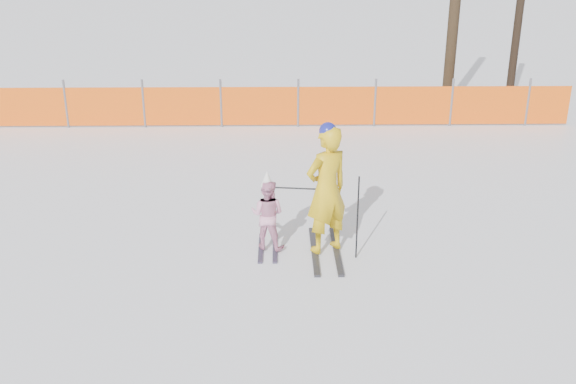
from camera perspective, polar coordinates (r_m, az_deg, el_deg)
The scene contains 5 objects.
ground at distance 9.43m, azimuth 0.05°, elevation -6.78°, with size 120.00×120.00×0.00m, color white.
adult at distance 9.52m, azimuth 3.45°, elevation 0.22°, with size 0.85×1.65×2.05m.
child at distance 9.76m, azimuth -1.84°, elevation -1.97°, with size 0.64×1.02×1.29m.
ski_poles at distance 9.52m, azimuth 4.40°, elevation -1.43°, with size 1.22×0.33×1.30m.
safety_fence at distance 16.82m, azimuth -4.25°, elevation 7.64°, with size 17.13×0.06×1.25m.
Camera 1 is at (-0.15, -8.36, 4.36)m, focal length 40.00 mm.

